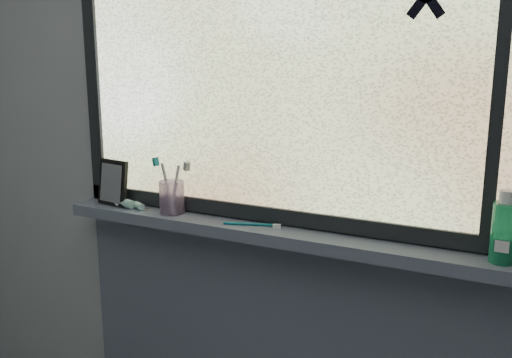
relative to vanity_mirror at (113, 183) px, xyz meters
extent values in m
cube|color=#9EA3A8|center=(0.67, 0.08, 0.15)|extent=(3.00, 0.01, 2.50)
cube|color=#51596D|center=(0.67, 0.00, -0.10)|extent=(1.62, 0.14, 0.04)
cube|color=silver|center=(0.67, 0.05, 0.43)|extent=(1.50, 0.01, 1.00)
cube|color=black|center=(0.67, 0.05, -0.05)|extent=(1.60, 0.03, 0.05)
cube|color=black|center=(-0.10, 0.05, 0.43)|extent=(0.05, 0.03, 1.10)
cube|color=black|center=(1.27, 0.05, 0.43)|extent=(0.03, 0.03, 1.00)
cube|color=black|center=(0.00, 0.00, 0.00)|extent=(0.14, 0.08, 0.17)
cylinder|color=#CDA5DB|center=(0.26, 0.00, -0.03)|extent=(0.11, 0.11, 0.11)
cylinder|color=#1FA169|center=(1.32, 0.00, 0.02)|extent=(0.07, 0.07, 0.16)
camera|label=1|loc=(1.37, -1.58, 0.47)|focal=40.00mm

